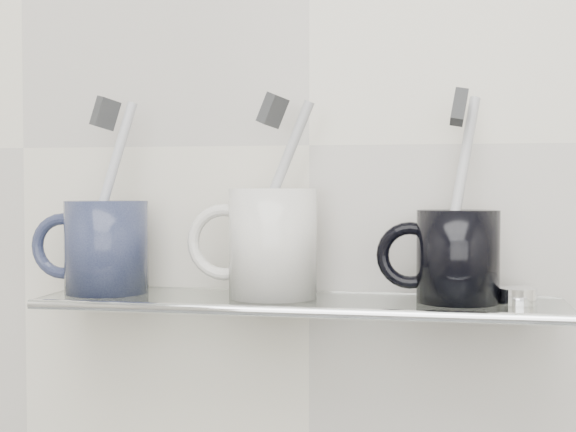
% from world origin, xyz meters
% --- Properties ---
extents(wall_back, '(2.50, 0.00, 2.50)m').
position_xyz_m(wall_back, '(0.00, 1.10, 1.25)').
color(wall_back, beige).
rests_on(wall_back, ground).
extents(shelf_glass, '(0.50, 0.12, 0.01)m').
position_xyz_m(shelf_glass, '(0.00, 1.04, 1.10)').
color(shelf_glass, silver).
rests_on(shelf_glass, wall_back).
extents(shelf_rail, '(0.50, 0.01, 0.01)m').
position_xyz_m(shelf_rail, '(0.00, 0.98, 1.10)').
color(shelf_rail, silver).
rests_on(shelf_rail, shelf_glass).
extents(bracket_left, '(0.02, 0.03, 0.02)m').
position_xyz_m(bracket_left, '(-0.21, 1.09, 1.09)').
color(bracket_left, silver).
rests_on(bracket_left, wall_back).
extents(bracket_right, '(0.02, 0.03, 0.02)m').
position_xyz_m(bracket_right, '(0.21, 1.09, 1.09)').
color(bracket_right, silver).
rests_on(bracket_right, wall_back).
extents(mug_left, '(0.10, 0.10, 0.09)m').
position_xyz_m(mug_left, '(-0.20, 1.04, 1.15)').
color(mug_left, '#1B1E3B').
rests_on(mug_left, shelf_glass).
extents(mug_left_handle, '(0.07, 0.01, 0.07)m').
position_xyz_m(mug_left_handle, '(-0.25, 1.04, 1.15)').
color(mug_left_handle, '#1B1E3B').
rests_on(mug_left_handle, mug_left).
extents(toothbrush_left, '(0.07, 0.03, 0.19)m').
position_xyz_m(toothbrush_left, '(-0.20, 1.04, 1.20)').
color(toothbrush_left, silver).
rests_on(toothbrush_left, mug_left).
extents(bristles_left, '(0.03, 0.03, 0.04)m').
position_xyz_m(bristles_left, '(-0.20, 1.04, 1.28)').
color(bristles_left, '#313234').
rests_on(bristles_left, toothbrush_left).
extents(mug_center, '(0.11, 0.11, 0.11)m').
position_xyz_m(mug_center, '(-0.03, 1.04, 1.15)').
color(mug_center, white).
rests_on(mug_center, shelf_glass).
extents(mug_center_handle, '(0.08, 0.01, 0.08)m').
position_xyz_m(mug_center_handle, '(-0.08, 1.04, 1.15)').
color(mug_center_handle, white).
rests_on(mug_center_handle, mug_center).
extents(toothbrush_center, '(0.09, 0.02, 0.18)m').
position_xyz_m(toothbrush_center, '(-0.03, 1.04, 1.20)').
color(toothbrush_center, '#A8A8A8').
rests_on(toothbrush_center, mug_center).
extents(bristles_center, '(0.03, 0.03, 0.04)m').
position_xyz_m(bristles_center, '(-0.03, 1.04, 1.28)').
color(bristles_center, '#313234').
rests_on(bristles_center, toothbrush_center).
extents(mug_right, '(0.09, 0.09, 0.09)m').
position_xyz_m(mug_right, '(0.15, 1.04, 1.14)').
color(mug_right, black).
rests_on(mug_right, shelf_glass).
extents(mug_right_handle, '(0.06, 0.01, 0.06)m').
position_xyz_m(mug_right_handle, '(0.11, 1.04, 1.14)').
color(mug_right_handle, black).
rests_on(mug_right_handle, mug_right).
extents(toothbrush_right, '(0.04, 0.06, 0.19)m').
position_xyz_m(toothbrush_right, '(0.15, 1.04, 1.20)').
color(toothbrush_right, '#BCBCBC').
rests_on(toothbrush_right, mug_right).
extents(bristles_right, '(0.02, 0.03, 0.04)m').
position_xyz_m(bristles_right, '(0.15, 1.04, 1.28)').
color(bristles_right, '#313234').
rests_on(bristles_right, toothbrush_right).
extents(chrome_cap, '(0.03, 0.03, 0.01)m').
position_xyz_m(chrome_cap, '(0.20, 1.04, 1.11)').
color(chrome_cap, silver).
rests_on(chrome_cap, shelf_glass).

